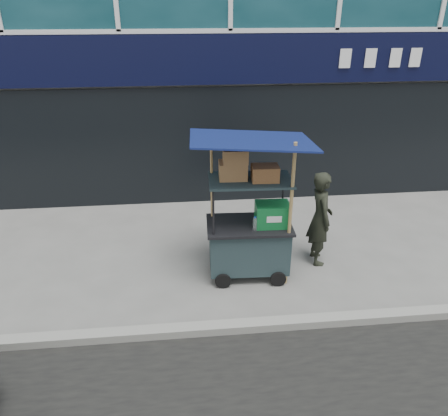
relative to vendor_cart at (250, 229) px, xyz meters
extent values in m
plane|color=#5E5D59|center=(0.00, -1.09, -0.80)|extent=(80.00, 80.00, 0.00)
cube|color=gray|center=(0.00, -1.29, -0.74)|extent=(80.00, 0.18, 0.12)
cube|color=black|center=(0.00, 2.77, 2.10)|extent=(15.68, 0.06, 0.90)
cube|color=black|center=(0.00, 2.81, 0.40)|extent=(15.68, 0.04, 2.40)
cube|color=#1A292C|center=(-0.02, 0.01, -0.30)|extent=(1.22, 0.74, 0.69)
cylinder|color=black|center=(-0.45, -0.34, -0.68)|extent=(0.24, 0.06, 0.24)
cylinder|color=black|center=(0.38, -0.38, -0.68)|extent=(0.24, 0.06, 0.24)
cube|color=black|center=(-0.02, 0.01, 0.06)|extent=(1.30, 0.83, 0.04)
cylinder|color=black|center=(-0.57, -0.27, 0.42)|extent=(0.03, 0.03, 0.74)
cylinder|color=black|center=(0.52, -0.31, 0.42)|extent=(0.03, 0.03, 0.74)
cylinder|color=black|center=(-0.55, 0.33, 0.42)|extent=(0.03, 0.03, 0.74)
cylinder|color=black|center=(0.54, 0.28, 0.42)|extent=(0.03, 0.03, 0.74)
cube|color=#1A292C|center=(-0.02, 0.01, 0.79)|extent=(1.22, 0.74, 0.03)
cylinder|color=#9B7646|center=(0.52, -0.31, 0.32)|extent=(0.05, 0.05, 2.23)
cylinder|color=#9B7646|center=(-0.55, 0.33, 0.27)|extent=(0.04, 0.04, 2.13)
cube|color=#0D0E4B|center=(-0.02, 0.01, 1.38)|extent=(1.73, 1.26, 0.20)
cube|color=#0F642B|center=(0.31, -0.06, 0.26)|extent=(0.51, 0.37, 0.35)
cylinder|color=silver|center=(0.03, -0.19, 0.18)|extent=(0.07, 0.07, 0.20)
cylinder|color=#174AB1|center=(0.03, -0.19, 0.29)|extent=(0.03, 0.03, 0.02)
cube|color=olive|center=(-0.26, 0.07, 0.93)|extent=(0.41, 0.31, 0.25)
cube|color=olive|center=(0.18, -0.05, 0.91)|extent=(0.39, 0.29, 0.22)
cube|color=olive|center=(-0.23, 0.05, 1.15)|extent=(0.36, 0.27, 0.20)
imported|color=black|center=(1.17, 0.27, -0.02)|extent=(0.38, 0.58, 1.57)
camera|label=1|loc=(-0.99, -5.72, 3.14)|focal=35.00mm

